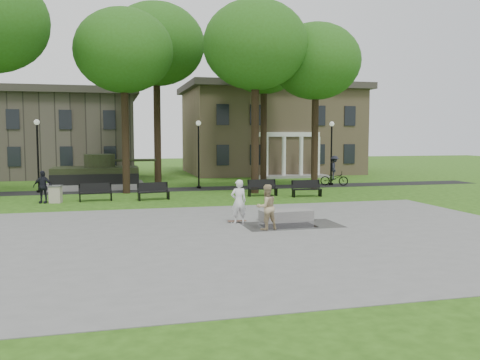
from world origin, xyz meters
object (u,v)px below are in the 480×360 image
object	(u,v)px
trash_bin	(56,194)
friend_watching	(266,207)
skateboarder	(239,201)
concrete_block	(286,215)
cyclist	(334,173)
park_bench_0	(96,192)

from	to	relation	value
trash_bin	friend_watching	bearing A→B (deg)	-50.16
skateboarder	friend_watching	world-z (taller)	skateboarder
skateboarder	concrete_block	bearing A→B (deg)	-178.84
friend_watching	cyclist	distance (m)	18.82
skateboarder	friend_watching	bearing A→B (deg)	109.95
skateboarder	trash_bin	bearing A→B (deg)	-49.48
concrete_block	friend_watching	bearing A→B (deg)	-128.67
concrete_block	park_bench_0	size ratio (longest dim) A/B	1.20
park_bench_0	skateboarder	bearing A→B (deg)	-62.72
friend_watching	cyclist	size ratio (longest dim) A/B	0.80
skateboarder	trash_bin	world-z (taller)	skateboarder
skateboarder	cyclist	world-z (taller)	cyclist
friend_watching	trash_bin	distance (m)	13.81
trash_bin	skateboarder	bearing A→B (deg)	-47.47
concrete_block	trash_bin	world-z (taller)	trash_bin
cyclist	park_bench_0	size ratio (longest dim) A/B	1.21
concrete_block	friend_watching	size ratio (longest dim) A/B	1.24
friend_watching	concrete_block	bearing A→B (deg)	-140.51
friend_watching	cyclist	bearing A→B (deg)	-134.55
friend_watching	park_bench_0	bearing A→B (deg)	-70.01
park_bench_0	trash_bin	xyz separation A→B (m)	(-2.11, -0.25, -0.04)
skateboarder	park_bench_0	xyz separation A→B (m)	(-6.04, 9.14, -0.41)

